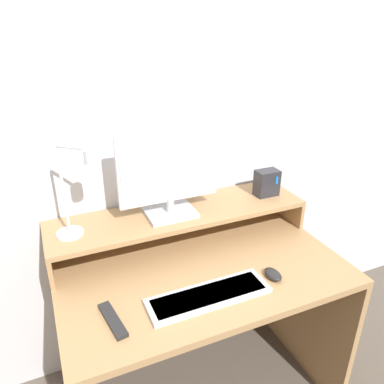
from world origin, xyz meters
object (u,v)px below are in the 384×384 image
at_px(router_dock, 267,183).
at_px(keyboard, 209,296).
at_px(mouse, 273,274).
at_px(monitor, 169,174).
at_px(remote_control, 113,320).
at_px(desk_lamp, 77,194).

relative_size(router_dock, keyboard, 0.28).
relative_size(keyboard, mouse, 5.20).
bearing_deg(monitor, router_dock, 0.49).
bearing_deg(keyboard, remote_control, 176.51).
bearing_deg(remote_control, router_dock, 24.55).
bearing_deg(keyboard, router_dock, 39.15).
height_order(keyboard, remote_control, keyboard).
xyz_separation_m(mouse, remote_control, (-0.65, 0.01, -0.01)).
relative_size(monitor, keyboard, 0.96).
bearing_deg(desk_lamp, remote_control, -85.32).
distance_m(desk_lamp, keyboard, 0.63).
xyz_separation_m(monitor, keyboard, (-0.01, -0.42, -0.33)).
height_order(monitor, desk_lamp, monitor).
xyz_separation_m(monitor, remote_control, (-0.36, -0.39, -0.34)).
bearing_deg(mouse, desk_lamp, 151.53).
distance_m(router_dock, mouse, 0.51).
xyz_separation_m(router_dock, remote_control, (-0.87, -0.40, -0.20)).
bearing_deg(keyboard, monitor, 89.20).
distance_m(router_dock, keyboard, 0.69).
relative_size(desk_lamp, mouse, 4.26).
height_order(monitor, mouse, monitor).
bearing_deg(router_dock, keyboard, -140.85).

